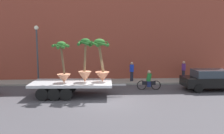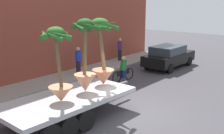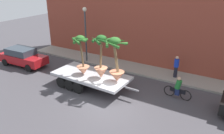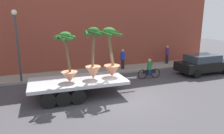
{
  "view_description": "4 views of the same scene",
  "coord_description": "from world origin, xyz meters",
  "px_view_note": "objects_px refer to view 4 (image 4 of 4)",
  "views": [
    {
      "loc": [
        -0.49,
        -14.6,
        4.07
      ],
      "look_at": [
        0.47,
        2.22,
        1.9
      ],
      "focal_mm": 37.82,
      "sensor_mm": 36.0,
      "label": 1
    },
    {
      "loc": [
        -9.08,
        -6.33,
        4.63
      ],
      "look_at": [
        0.72,
        1.77,
        1.56
      ],
      "focal_mm": 44.1,
      "sensor_mm": 36.0,
      "label": 2
    },
    {
      "loc": [
        6.21,
        -9.99,
        7.44
      ],
      "look_at": [
        -0.95,
        2.07,
        1.64
      ],
      "focal_mm": 35.58,
      "sensor_mm": 36.0,
      "label": 3
    },
    {
      "loc": [
        -4.56,
        -9.87,
        4.52
      ],
      "look_at": [
        -0.08,
        1.88,
        1.45
      ],
      "focal_mm": 33.09,
      "sensor_mm": 36.0,
      "label": 4
    }
  ],
  "objects_px": {
    "cyclist": "(149,70)",
    "potted_palm_front": "(93,57)",
    "potted_palm_rear": "(68,60)",
    "pedestrian_far_left": "(167,54)",
    "potted_palm_middle": "(111,54)",
    "parked_car": "(203,64)",
    "flatbed_trailer": "(74,84)",
    "pedestrian_near_gate": "(123,59)",
    "street_lamp": "(17,37)"
  },
  "relations": [
    {
      "from": "cyclist",
      "to": "potted_palm_front",
      "type": "bearing_deg",
      "value": -160.53
    },
    {
      "from": "potted_palm_rear",
      "to": "pedestrian_far_left",
      "type": "distance_m",
      "value": 11.49
    },
    {
      "from": "potted_palm_middle",
      "to": "potted_palm_front",
      "type": "distance_m",
      "value": 1.1
    },
    {
      "from": "potted_palm_middle",
      "to": "potted_palm_front",
      "type": "height_order",
      "value": "potted_palm_front"
    },
    {
      "from": "cyclist",
      "to": "parked_car",
      "type": "height_order",
      "value": "parked_car"
    },
    {
      "from": "flatbed_trailer",
      "to": "pedestrian_near_gate",
      "type": "xyz_separation_m",
      "value": [
        5.01,
        4.41,
        0.27
      ]
    },
    {
      "from": "flatbed_trailer",
      "to": "potted_palm_rear",
      "type": "bearing_deg",
      "value": -145.16
    },
    {
      "from": "flatbed_trailer",
      "to": "potted_palm_front",
      "type": "relative_size",
      "value": 2.18
    },
    {
      "from": "pedestrian_far_left",
      "to": "potted_palm_front",
      "type": "bearing_deg",
      "value": -150.13
    },
    {
      "from": "flatbed_trailer",
      "to": "pedestrian_far_left",
      "type": "height_order",
      "value": "pedestrian_far_left"
    },
    {
      "from": "potted_palm_front",
      "to": "pedestrian_far_left",
      "type": "distance_m",
      "value": 10.12
    },
    {
      "from": "potted_palm_rear",
      "to": "parked_car",
      "type": "relative_size",
      "value": 0.61
    },
    {
      "from": "pedestrian_far_left",
      "to": "potted_palm_middle",
      "type": "bearing_deg",
      "value": -147.0
    },
    {
      "from": "cyclist",
      "to": "pedestrian_far_left",
      "type": "bearing_deg",
      "value": 40.17
    },
    {
      "from": "potted_palm_front",
      "to": "flatbed_trailer",
      "type": "bearing_deg",
      "value": 175.4
    },
    {
      "from": "pedestrian_near_gate",
      "to": "pedestrian_far_left",
      "type": "height_order",
      "value": "same"
    },
    {
      "from": "potted_palm_front",
      "to": "parked_car",
      "type": "bearing_deg",
      "value": 7.7
    },
    {
      "from": "flatbed_trailer",
      "to": "potted_palm_middle",
      "type": "relative_size",
      "value": 2.2
    },
    {
      "from": "potted_palm_front",
      "to": "cyclist",
      "type": "relative_size",
      "value": 1.62
    },
    {
      "from": "flatbed_trailer",
      "to": "street_lamp",
      "type": "relative_size",
      "value": 1.35
    },
    {
      "from": "pedestrian_far_left",
      "to": "pedestrian_near_gate",
      "type": "bearing_deg",
      "value": -174.13
    },
    {
      "from": "flatbed_trailer",
      "to": "street_lamp",
      "type": "xyz_separation_m",
      "value": [
        -3.0,
        3.79,
        2.46
      ]
    },
    {
      "from": "potted_palm_middle",
      "to": "pedestrian_far_left",
      "type": "distance_m",
      "value": 9.17
    },
    {
      "from": "pedestrian_far_left",
      "to": "street_lamp",
      "type": "xyz_separation_m",
      "value": [
        -12.88,
        -1.12,
        2.19
      ]
    },
    {
      "from": "parked_car",
      "to": "pedestrian_far_left",
      "type": "height_order",
      "value": "pedestrian_far_left"
    },
    {
      "from": "flatbed_trailer",
      "to": "street_lamp",
      "type": "bearing_deg",
      "value": 128.42
    },
    {
      "from": "street_lamp",
      "to": "potted_palm_front",
      "type": "bearing_deg",
      "value": -42.99
    },
    {
      "from": "pedestrian_near_gate",
      "to": "cyclist",
      "type": "bearing_deg",
      "value": -71.53
    },
    {
      "from": "parked_car",
      "to": "street_lamp",
      "type": "distance_m",
      "value": 14.19
    },
    {
      "from": "potted_palm_front",
      "to": "potted_palm_middle",
      "type": "bearing_deg",
      "value": 3.21
    },
    {
      "from": "cyclist",
      "to": "flatbed_trailer",
      "type": "bearing_deg",
      "value": -164.94
    },
    {
      "from": "cyclist",
      "to": "pedestrian_near_gate",
      "type": "bearing_deg",
      "value": 108.47
    },
    {
      "from": "cyclist",
      "to": "street_lamp",
      "type": "xyz_separation_m",
      "value": [
        -8.96,
        2.19,
        2.56
      ]
    },
    {
      "from": "pedestrian_near_gate",
      "to": "pedestrian_far_left",
      "type": "relative_size",
      "value": 1.0
    },
    {
      "from": "potted_palm_rear",
      "to": "street_lamp",
      "type": "xyz_separation_m",
      "value": [
        -2.68,
        4.02,
        0.98
      ]
    },
    {
      "from": "potted_palm_rear",
      "to": "potted_palm_middle",
      "type": "xyz_separation_m",
      "value": [
        2.59,
        0.2,
        0.09
      ]
    },
    {
      "from": "parked_car",
      "to": "flatbed_trailer",
      "type": "bearing_deg",
      "value": -173.61
    },
    {
      "from": "potted_palm_rear",
      "to": "potted_palm_front",
      "type": "bearing_deg",
      "value": 5.22
    },
    {
      "from": "potted_palm_front",
      "to": "pedestrian_far_left",
      "type": "relative_size",
      "value": 1.75
    },
    {
      "from": "cyclist",
      "to": "pedestrian_near_gate",
      "type": "height_order",
      "value": "pedestrian_near_gate"
    },
    {
      "from": "potted_palm_rear",
      "to": "cyclist",
      "type": "bearing_deg",
      "value": 16.25
    },
    {
      "from": "cyclist",
      "to": "street_lamp",
      "type": "distance_m",
      "value": 9.57
    },
    {
      "from": "potted_palm_rear",
      "to": "cyclist",
      "type": "distance_m",
      "value": 6.73
    },
    {
      "from": "flatbed_trailer",
      "to": "street_lamp",
      "type": "distance_m",
      "value": 5.43
    },
    {
      "from": "potted_palm_rear",
      "to": "pedestrian_far_left",
      "type": "bearing_deg",
      "value": 26.75
    },
    {
      "from": "potted_palm_middle",
      "to": "cyclist",
      "type": "bearing_deg",
      "value": 23.86
    },
    {
      "from": "potted_palm_middle",
      "to": "cyclist",
      "type": "distance_m",
      "value": 4.37
    },
    {
      "from": "flatbed_trailer",
      "to": "pedestrian_far_left",
      "type": "bearing_deg",
      "value": 26.45
    },
    {
      "from": "cyclist",
      "to": "pedestrian_far_left",
      "type": "xyz_separation_m",
      "value": [
        3.92,
        3.31,
        0.37
      ]
    },
    {
      "from": "potted_palm_rear",
      "to": "potted_palm_middle",
      "type": "bearing_deg",
      "value": 4.37
    }
  ]
}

